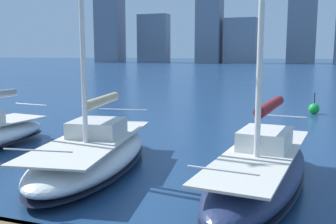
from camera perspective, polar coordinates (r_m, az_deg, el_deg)
city_skyline at (r=164.27m, az=19.55°, el=14.09°), size 170.55×23.00×54.07m
sailboat_maroon at (r=11.65m, az=13.33°, el=-7.85°), size 2.99×8.38×13.06m
sailboat_tan at (r=13.74m, az=-10.80°, el=-5.62°), size 4.15×8.41×11.26m
channel_buoy at (r=27.63m, az=20.43°, el=0.46°), size 0.70×0.70×1.40m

